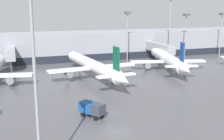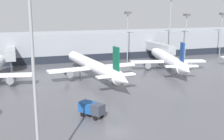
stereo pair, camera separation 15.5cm
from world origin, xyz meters
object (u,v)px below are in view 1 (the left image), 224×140
Objects in this scene: apron_light_mast_7 at (186,23)px; apron_light_mast_3 at (170,11)px; apron_light_mast_5 at (222,21)px; parked_jet_1 at (168,59)px; apron_light_mast_2 at (32,27)px; parked_jet_4 at (93,66)px; apron_light_mast_0 at (128,22)px; service_truck_1 at (92,108)px.

apron_light_mast_3 is at bearing -172.21° from apron_light_mast_7.
apron_light_mast_5 is at bearing 4.53° from apron_light_mast_7.
apron_light_mast_7 reaches higher than parked_jet_1.
parked_jet_1 is 59.60m from apron_light_mast_2.
apron_light_mast_0 reaches higher than parked_jet_4.
apron_light_mast_2 is 74.46m from apron_light_mast_3.
apron_light_mast_7 is at bearing -70.51° from parked_jet_4.
apron_light_mast_2 is 1.26× the size of apron_light_mast_5.
apron_light_mast_0 is at bearing 116.52° from service_truck_1.
apron_light_mast_3 is at bearing -4.21° from apron_light_mast_0.
parked_jet_1 is at bearing -152.55° from apron_light_mast_5.
apron_light_mast_0 is at bearing -178.28° from apron_light_mast_5.
parked_jet_4 is at bearing 129.63° from service_truck_1.
apron_light_mast_3 is (47.52, 57.31, 0.84)m from apron_light_mast_2.
apron_light_mast_5 is 1.02× the size of apron_light_mast_7.
apron_light_mast_3 is at bearing 102.82° from service_truck_1.
apron_light_mast_2 is at bearing -139.78° from apron_light_mast_5.
parked_jet_1 is 40.78m from service_truck_1.
parked_jet_1 is at bearing -87.53° from parked_jet_4.
apron_light_mast_0 is 67.02m from apron_light_mast_2.
service_truck_1 is at bearing -136.49° from apron_light_mast_7.
apron_light_mast_5 is at bearing 40.22° from apron_light_mast_2.
apron_light_mast_2 is 92.23m from apron_light_mast_5.
apron_light_mast_0 is 0.77× the size of apron_light_mast_3.
service_truck_1 is (-29.75, -27.85, -1.47)m from parked_jet_1.
parked_jet_1 reaches higher than service_truck_1.
apron_light_mast_3 is (31.44, 17.61, 12.88)m from parked_jet_4.
service_truck_1 is 0.29× the size of apron_light_mast_7.
apron_light_mast_3 is 1.34× the size of apron_light_mast_5.
apron_light_mast_7 is (-15.91, -1.26, -0.17)m from apron_light_mast_5.
apron_light_mast_5 is (70.39, 59.53, -2.78)m from apron_light_mast_2.
parked_jet_1 is 2.13× the size of apron_light_mast_0.
parked_jet_1 is 2.24× the size of apron_light_mast_7.
parked_jet_4 is (-23.00, -3.55, 0.36)m from parked_jet_1.
apron_light_mast_3 is at bearing -17.13° from parked_jet_1.
service_truck_1 is 0.29× the size of apron_light_mast_5.
service_truck_1 is 22.73m from apron_light_mast_2.
apron_light_mast_3 reaches higher than apron_light_mast_0.
parked_jet_4 is at bearing -150.75° from apron_light_mast_3.
apron_light_mast_2 reaches higher than parked_jet_1.
apron_light_mast_0 reaches higher than apron_light_mast_7.
parked_jet_4 is at bearing -154.21° from apron_light_mast_7.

